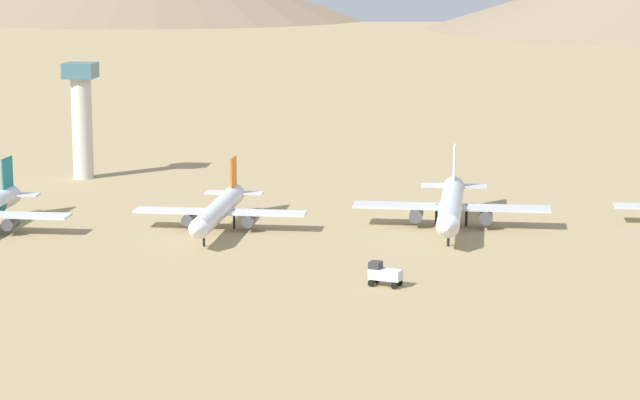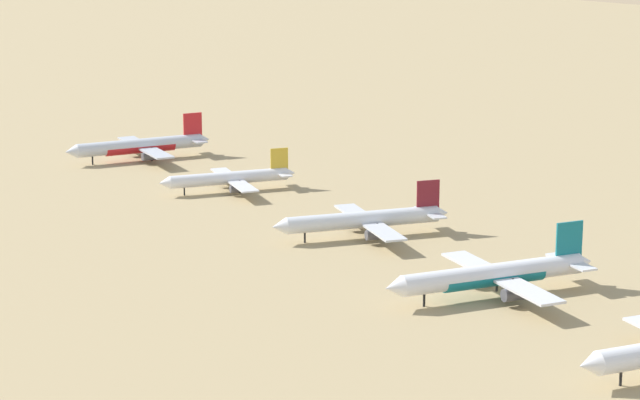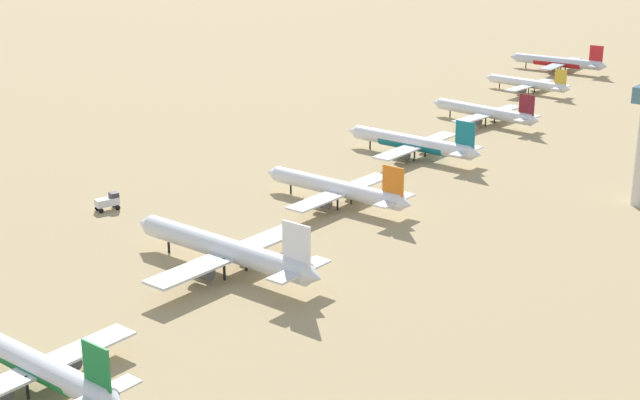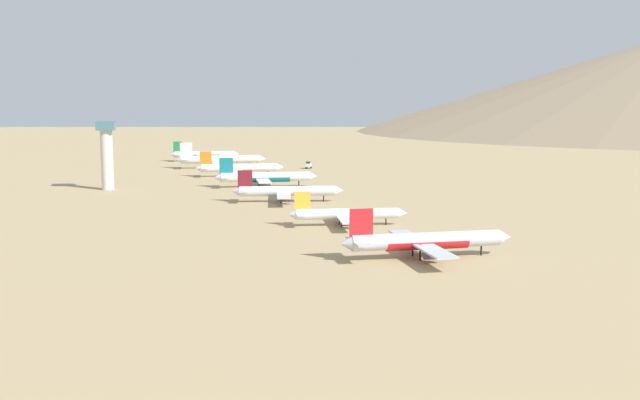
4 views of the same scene
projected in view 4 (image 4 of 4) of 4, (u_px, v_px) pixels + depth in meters
ground_plane at (262, 188)px, 299.71m from camera, size 1800.00×1800.00×0.00m
parked_jet_0 at (425, 241)px, 165.15m from camera, size 40.89×33.16×11.81m
parked_jet_1 at (346, 214)px, 208.16m from camera, size 34.38×27.97×9.91m
parked_jet_2 at (286, 191)px, 256.87m from camera, size 39.37×32.10×11.35m
parked_jet_3 at (265, 177)px, 301.52m from camera, size 42.65×34.57×12.32m
parked_jet_4 at (238, 168)px, 343.95m from camera, size 41.50×33.65×11.98m
parked_jet_5 at (220, 160)px, 386.07m from camera, size 47.38×38.43×13.68m
parked_jet_6 at (204, 155)px, 432.16m from camera, size 40.51×32.83×11.70m
service_truck at (308, 165)px, 384.18m from camera, size 4.10×5.66×3.90m
control_tower at (107, 151)px, 291.17m from camera, size 7.20×7.20×27.40m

